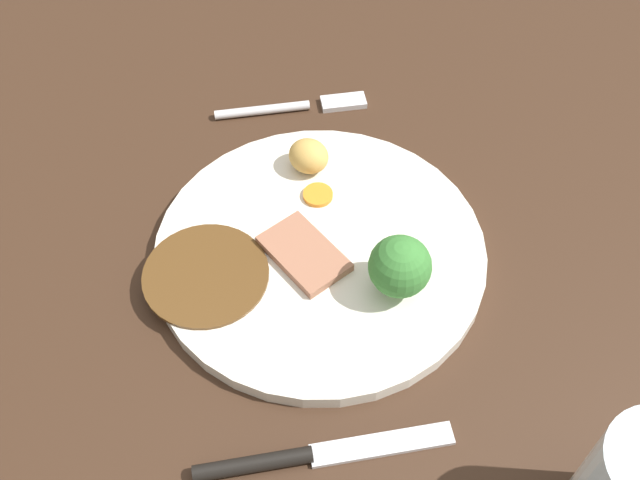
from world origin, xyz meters
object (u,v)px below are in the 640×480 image
Objects in this scene: dinner_plate at (320,252)px; broccoli_floret at (400,267)px; knife at (300,457)px; roast_potato_left at (309,156)px; meat_slice_main at (304,254)px; carrot_coin_front at (318,195)px; fork at (296,107)px.

broccoli_floret is at bearing 50.09° from dinner_plate.
roast_potato_left is at bearing 79.13° from knife.
broccoli_floret reaches higher than knife.
dinner_plate is 3.77× the size of meat_slice_main.
broccoli_floret reaches higher than carrot_coin_front.
carrot_coin_front is (-6.47, 1.84, -0.20)cm from meat_slice_main.
meat_slice_main is (0.81, -1.43, 1.10)cm from dinner_plate.
roast_potato_left reaches higher than meat_slice_main.
carrot_coin_front is at bearing 7.38° from roast_potato_left.
dinner_plate is 5.03× the size of broccoli_floret.
meat_slice_main is 17.05cm from knife.
roast_potato_left is 27.25cm from knife.
roast_potato_left is at bearing 172.21° from meat_slice_main.
fork is at bearing 177.13° from meat_slice_main.
roast_potato_left is 0.20× the size of knife.
fork is at bearing -178.59° from dinner_plate.
broccoli_floret is at bearing 22.45° from roast_potato_left.
dinner_plate reaches higher than fork.
meat_slice_main is at bearing -60.38° from dinner_plate.
carrot_coin_front is 0.48× the size of broccoli_floret.
dinner_plate is 10.51× the size of carrot_coin_front.
broccoli_floret reaches higher than fork.
roast_potato_left is at bearing -179.67° from dinner_plate.
meat_slice_main is 2.79× the size of carrot_coin_front.
carrot_coin_front is 0.17× the size of fork.
knife is at bearing -6.96° from roast_potato_left.
broccoli_floret reaches higher than meat_slice_main.
roast_potato_left is 0.24× the size of fork.
broccoli_floret is at bearing 27.04° from carrot_coin_front.
meat_slice_main is 0.49× the size of fork.
dinner_plate is 5.75cm from carrot_coin_front.
meat_slice_main is at bearing -15.88° from carrot_coin_front.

